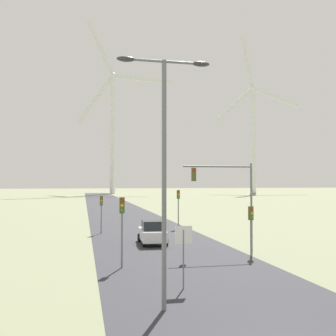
# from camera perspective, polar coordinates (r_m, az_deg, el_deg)

# --- Properties ---
(road_surface) EXTENTS (10.00, 240.00, 0.01)m
(road_surface) POSITION_cam_1_polar(r_m,az_deg,el_deg) (57.41, -6.49, -6.84)
(road_surface) COLOR #2D2D33
(road_surface) RESTS_ON ground
(streetlamp) EXTENTS (3.63, 0.32, 9.50)m
(streetlamp) POSITION_cam_1_polar(r_m,az_deg,el_deg) (14.90, -0.57, 2.73)
(streetlamp) COLOR slate
(streetlamp) RESTS_ON ground
(stop_sign_near) EXTENTS (0.81, 0.07, 2.81)m
(stop_sign_near) POSITION_cam_1_polar(r_m,az_deg,el_deg) (18.00, 2.25, -11.08)
(stop_sign_near) COLOR slate
(stop_sign_near) RESTS_ON ground
(traffic_light_post_near_left) EXTENTS (0.28, 0.33, 3.94)m
(traffic_light_post_near_left) POSITION_cam_1_polar(r_m,az_deg,el_deg) (22.32, -6.70, -6.94)
(traffic_light_post_near_left) COLOR slate
(traffic_light_post_near_left) RESTS_ON ground
(traffic_light_post_near_right) EXTENTS (0.28, 0.33, 3.20)m
(traffic_light_post_near_right) POSITION_cam_1_polar(r_m,az_deg,el_deg) (26.47, 11.95, -7.31)
(traffic_light_post_near_right) COLOR slate
(traffic_light_post_near_right) RESTS_ON ground
(traffic_light_post_mid_left) EXTENTS (0.28, 0.34, 3.52)m
(traffic_light_post_mid_left) POSITION_cam_1_polar(r_m,az_deg,el_deg) (37.40, -9.66, -5.42)
(traffic_light_post_mid_left) COLOR slate
(traffic_light_post_mid_left) RESTS_ON ground
(traffic_light_post_mid_right) EXTENTS (0.28, 0.34, 3.97)m
(traffic_light_post_mid_right) POSITION_cam_1_polar(r_m,az_deg,el_deg) (40.99, 1.51, -4.71)
(traffic_light_post_mid_right) COLOR slate
(traffic_light_post_mid_right) RESTS_ON ground
(traffic_light_mast_overhead) EXTENTS (4.96, 0.35, 6.11)m
(traffic_light_mast_overhead) POSITION_cam_1_polar(r_m,az_deg,el_deg) (27.30, 8.71, -2.89)
(traffic_light_mast_overhead) COLOR slate
(traffic_light_mast_overhead) RESTS_ON ground
(car_approaching) EXTENTS (2.01, 4.19, 1.83)m
(car_approaching) POSITION_cam_1_polar(r_m,az_deg,el_deg) (30.84, -2.30, -9.29)
(car_approaching) COLOR white
(car_approaching) RESTS_ON ground
(wind_turbine_left) EXTENTS (39.14, 4.62, 71.76)m
(wind_turbine_left) POSITION_cam_1_polar(r_m,az_deg,el_deg) (165.37, -8.01, 7.02)
(wind_turbine_left) COLOR silver
(wind_turbine_left) RESTS_ON ground
(wind_turbine_center) EXTENTS (40.29, 2.60, 70.07)m
(wind_turbine_center) POSITION_cam_1_polar(r_m,az_deg,el_deg) (181.06, 12.26, 5.85)
(wind_turbine_center) COLOR silver
(wind_turbine_center) RESTS_ON ground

